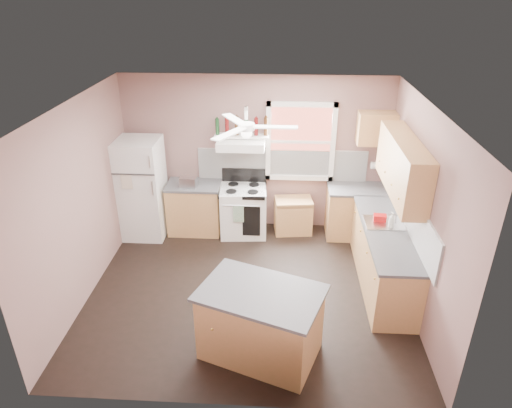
# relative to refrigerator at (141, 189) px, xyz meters

# --- Properties ---
(floor) EXTENTS (4.50, 4.50, 0.00)m
(floor) POSITION_rel_refrigerator_xyz_m (1.92, -1.54, -0.86)
(floor) COLOR black
(floor) RESTS_ON ground
(ceiling) EXTENTS (4.50, 4.50, 0.00)m
(ceiling) POSITION_rel_refrigerator_xyz_m (1.92, -1.54, 1.84)
(ceiling) COLOR white
(ceiling) RESTS_ON ground
(wall_back) EXTENTS (4.50, 0.05, 2.70)m
(wall_back) POSITION_rel_refrigerator_xyz_m (1.92, 0.49, 0.49)
(wall_back) COLOR #7D5B56
(wall_back) RESTS_ON ground
(wall_right) EXTENTS (0.05, 4.00, 2.70)m
(wall_right) POSITION_rel_refrigerator_xyz_m (4.19, -1.54, 0.49)
(wall_right) COLOR #7D5B56
(wall_right) RESTS_ON ground
(wall_left) EXTENTS (0.05, 4.00, 2.70)m
(wall_left) POSITION_rel_refrigerator_xyz_m (-0.36, -1.54, 0.49)
(wall_left) COLOR #7D5B56
(wall_left) RESTS_ON ground
(backsplash_back) EXTENTS (2.90, 0.03, 0.55)m
(backsplash_back) POSITION_rel_refrigerator_xyz_m (2.37, 0.45, 0.31)
(backsplash_back) COLOR white
(backsplash_back) RESTS_ON wall_back
(backsplash_right) EXTENTS (0.03, 2.60, 0.55)m
(backsplash_right) POSITION_rel_refrigerator_xyz_m (4.15, -1.24, 0.31)
(backsplash_right) COLOR white
(backsplash_right) RESTS_ON wall_right
(window_view) EXTENTS (1.00, 0.02, 1.20)m
(window_view) POSITION_rel_refrigerator_xyz_m (2.67, 0.45, 0.74)
(window_view) COLOR brown
(window_view) RESTS_ON wall_back
(window_frame) EXTENTS (1.16, 0.07, 1.36)m
(window_frame) POSITION_rel_refrigerator_xyz_m (2.67, 0.42, 0.74)
(window_frame) COLOR white
(window_frame) RESTS_ON wall_back
(refrigerator) EXTENTS (0.73, 0.71, 1.73)m
(refrigerator) POSITION_rel_refrigerator_xyz_m (0.00, 0.00, 0.00)
(refrigerator) COLOR white
(refrigerator) RESTS_ON floor
(base_cabinet_left) EXTENTS (0.90, 0.60, 0.86)m
(base_cabinet_left) POSITION_rel_refrigerator_xyz_m (0.86, 0.16, -0.43)
(base_cabinet_left) COLOR #AC8148
(base_cabinet_left) RESTS_ON floor
(counter_left) EXTENTS (0.92, 0.62, 0.04)m
(counter_left) POSITION_rel_refrigerator_xyz_m (0.86, 0.16, 0.02)
(counter_left) COLOR #444446
(counter_left) RESTS_ON base_cabinet_left
(toaster) EXTENTS (0.30, 0.19, 0.18)m
(toaster) POSITION_rel_refrigerator_xyz_m (0.81, 0.04, 0.13)
(toaster) COLOR silver
(toaster) RESTS_ON counter_left
(stove) EXTENTS (0.82, 0.70, 0.86)m
(stove) POSITION_rel_refrigerator_xyz_m (1.72, 0.12, -0.43)
(stove) COLOR white
(stove) RESTS_ON floor
(range_hood) EXTENTS (0.78, 0.50, 0.14)m
(range_hood) POSITION_rel_refrigerator_xyz_m (1.69, 0.21, 0.76)
(range_hood) COLOR white
(range_hood) RESTS_ON wall_back
(bottle_shelf) EXTENTS (0.90, 0.26, 0.03)m
(bottle_shelf) POSITION_rel_refrigerator_xyz_m (1.69, 0.33, 0.86)
(bottle_shelf) COLOR white
(bottle_shelf) RESTS_ON range_hood
(cart) EXTENTS (0.68, 0.49, 0.63)m
(cart) POSITION_rel_refrigerator_xyz_m (2.59, 0.21, -0.55)
(cart) COLOR #AC8148
(cart) RESTS_ON floor
(base_cabinet_corner) EXTENTS (1.00, 0.60, 0.86)m
(base_cabinet_corner) POSITION_rel_refrigerator_xyz_m (3.67, 0.16, -0.43)
(base_cabinet_corner) COLOR #AC8148
(base_cabinet_corner) RESTS_ON floor
(base_cabinet_right) EXTENTS (0.60, 2.20, 0.86)m
(base_cabinet_right) POSITION_rel_refrigerator_xyz_m (3.87, -1.24, -0.43)
(base_cabinet_right) COLOR #AC8148
(base_cabinet_right) RESTS_ON floor
(counter_corner) EXTENTS (1.02, 0.62, 0.04)m
(counter_corner) POSITION_rel_refrigerator_xyz_m (3.67, 0.16, 0.02)
(counter_corner) COLOR #444446
(counter_corner) RESTS_ON base_cabinet_corner
(counter_right) EXTENTS (0.62, 2.22, 0.04)m
(counter_right) POSITION_rel_refrigerator_xyz_m (3.86, -1.24, 0.02)
(counter_right) COLOR #444446
(counter_right) RESTS_ON base_cabinet_right
(sink) EXTENTS (0.55, 0.45, 0.03)m
(sink) POSITION_rel_refrigerator_xyz_m (3.86, -1.04, 0.03)
(sink) COLOR silver
(sink) RESTS_ON counter_right
(faucet) EXTENTS (0.03, 0.03, 0.14)m
(faucet) POSITION_rel_refrigerator_xyz_m (4.02, -1.04, 0.11)
(faucet) COLOR silver
(faucet) RESTS_ON sink
(upper_cabinet_right) EXTENTS (0.33, 1.80, 0.76)m
(upper_cabinet_right) POSITION_rel_refrigerator_xyz_m (4.00, -1.04, 0.92)
(upper_cabinet_right) COLOR #AC8148
(upper_cabinet_right) RESTS_ON wall_right
(upper_cabinet_corner) EXTENTS (0.60, 0.33, 0.52)m
(upper_cabinet_corner) POSITION_rel_refrigerator_xyz_m (3.87, 0.29, 1.04)
(upper_cabinet_corner) COLOR #AC8148
(upper_cabinet_corner) RESTS_ON wall_back
(paper_towel) EXTENTS (0.26, 0.12, 0.12)m
(paper_towel) POSITION_rel_refrigerator_xyz_m (3.99, 0.32, 0.39)
(paper_towel) COLOR white
(paper_towel) RESTS_ON wall_back
(island) EXTENTS (1.50, 1.22, 0.86)m
(island) POSITION_rel_refrigerator_xyz_m (2.16, -2.75, -0.43)
(island) COLOR #AC8148
(island) RESTS_ON floor
(island_top) EXTENTS (1.60, 1.32, 0.04)m
(island_top) POSITION_rel_refrigerator_xyz_m (2.16, -2.75, 0.02)
(island_top) COLOR #444446
(island_top) RESTS_ON island
(ceiling_fan_hub) EXTENTS (0.20, 0.20, 0.08)m
(ceiling_fan_hub) POSITION_rel_refrigerator_xyz_m (1.92, -1.54, 1.59)
(ceiling_fan_hub) COLOR white
(ceiling_fan_hub) RESTS_ON ceiling
(soap_bottle) EXTENTS (0.12, 0.12, 0.24)m
(soap_bottle) POSITION_rel_refrigerator_xyz_m (3.93, -1.18, 0.15)
(soap_bottle) COLOR silver
(soap_bottle) RESTS_ON counter_right
(red_caddy) EXTENTS (0.19, 0.14, 0.10)m
(red_caddy) POSITION_rel_refrigerator_xyz_m (3.80, -0.98, 0.09)
(red_caddy) COLOR #B10F10
(red_caddy) RESTS_ON counter_right
(wine_bottles) EXTENTS (0.86, 0.06, 0.31)m
(wine_bottles) POSITION_rel_refrigerator_xyz_m (1.70, 0.33, 1.02)
(wine_bottles) COLOR #143819
(wine_bottles) RESTS_ON bottle_shelf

